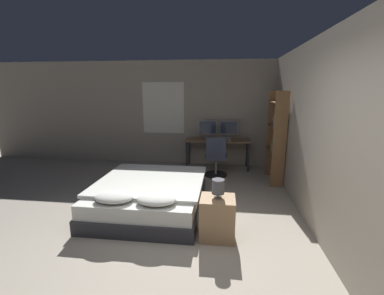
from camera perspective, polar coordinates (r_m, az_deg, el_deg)
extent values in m
plane|color=#9E9384|center=(3.21, -5.72, -25.02)|extent=(20.00, 20.00, 0.00)
cube|color=#9E9384|center=(6.78, 1.96, 7.52)|extent=(12.00, 0.06, 2.70)
cube|color=silver|center=(6.88, -6.40, 8.74)|extent=(1.10, 0.01, 1.33)
cube|color=black|center=(6.89, -6.38, 8.75)|extent=(1.02, 0.01, 1.25)
cube|color=#9E9384|center=(4.22, 24.92, 3.22)|extent=(0.06, 12.00, 2.70)
cube|color=#2D2D33|center=(4.46, -9.18, -11.94)|extent=(1.69, 1.94, 0.22)
cube|color=silver|center=(4.38, -9.29, -9.34)|extent=(1.63, 1.88, 0.22)
cube|color=silver|center=(4.44, -8.93, -7.19)|extent=(1.73, 1.63, 0.05)
ellipsoid|color=silver|center=(3.79, -16.94, -10.50)|extent=(0.55, 0.38, 0.13)
ellipsoid|color=silver|center=(3.60, -7.90, -11.33)|extent=(0.55, 0.38, 0.13)
cube|color=#997551|center=(3.57, 5.66, -15.30)|extent=(0.46, 0.40, 0.57)
cylinder|color=gray|center=(3.44, 5.76, -10.99)|extent=(0.10, 0.10, 0.01)
cylinder|color=gray|center=(3.43, 5.77, -10.49)|extent=(0.02, 0.02, 0.05)
cylinder|color=#4C4C51|center=(3.39, 5.82, -8.61)|extent=(0.16, 0.16, 0.19)
cube|color=#846042|center=(6.49, 5.74, 1.65)|extent=(1.61, 0.57, 0.03)
cylinder|color=#2D2D33|center=(6.40, -1.18, -1.84)|extent=(0.05, 0.05, 0.71)
cylinder|color=#2D2D33|center=(6.37, 12.44, -2.21)|extent=(0.05, 0.05, 0.71)
cylinder|color=#2D2D33|center=(6.85, -0.62, -0.86)|extent=(0.05, 0.05, 0.71)
cylinder|color=#2D2D33|center=(6.82, 12.08, -1.20)|extent=(0.05, 0.05, 0.71)
cylinder|color=#B7B7BC|center=(6.68, 3.48, 2.19)|extent=(0.16, 0.16, 0.01)
cylinder|color=#B7B7BC|center=(6.67, 3.49, 2.62)|extent=(0.03, 0.03, 0.09)
cube|color=#B7B7BC|center=(6.63, 3.51, 4.49)|extent=(0.46, 0.03, 0.35)
cube|color=#232D42|center=(6.62, 3.51, 4.47)|extent=(0.43, 0.00, 0.32)
cylinder|color=#B7B7BC|center=(6.67, 8.08, 2.07)|extent=(0.16, 0.16, 0.01)
cylinder|color=#B7B7BC|center=(6.66, 8.10, 2.50)|extent=(0.03, 0.03, 0.09)
cube|color=#B7B7BC|center=(6.62, 8.16, 4.37)|extent=(0.46, 0.03, 0.35)
cube|color=#232D42|center=(6.61, 8.16, 4.35)|extent=(0.43, 0.00, 0.32)
cube|color=#B7B7BC|center=(6.31, 5.70, 1.55)|extent=(0.39, 0.13, 0.02)
ellipsoid|color=#B7B7BC|center=(6.30, 8.32, 1.56)|extent=(0.07, 0.05, 0.04)
cylinder|color=black|center=(6.07, 5.27, -5.99)|extent=(0.52, 0.52, 0.04)
cylinder|color=gray|center=(6.01, 5.31, -4.10)|extent=(0.05, 0.05, 0.38)
cube|color=#33384C|center=(5.95, 5.36, -2.03)|extent=(0.48, 0.48, 0.07)
cube|color=#33384C|center=(5.68, 5.34, -0.04)|extent=(0.43, 0.05, 0.45)
cube|color=brown|center=(5.38, 18.89, 1.42)|extent=(0.26, 0.02, 1.94)
cube|color=brown|center=(6.12, 17.46, 2.81)|extent=(0.26, 0.02, 1.94)
cube|color=brown|center=(5.81, 17.93, -0.66)|extent=(0.26, 0.74, 0.02)
cube|color=brown|center=(5.71, 18.29, 4.46)|extent=(0.26, 0.74, 0.02)
cube|color=brown|center=(5.67, 18.65, 9.51)|extent=(0.26, 0.74, 0.02)
cube|color=orange|center=(5.45, 18.70, -0.08)|extent=(0.22, 0.03, 0.26)
cube|color=#7A387F|center=(5.49, 18.60, -0.21)|extent=(0.22, 0.03, 0.21)
cube|color=gold|center=(5.53, 18.51, -0.19)|extent=(0.22, 0.04, 0.20)
cube|color=teal|center=(5.56, 18.44, -0.04)|extent=(0.22, 0.03, 0.21)
cube|color=#BCB29E|center=(5.61, 18.35, -0.11)|extent=(0.22, 0.04, 0.17)
cube|color=#337042|center=(5.64, 18.28, 0.35)|extent=(0.22, 0.03, 0.25)
cube|color=teal|center=(5.68, 18.21, 0.29)|extent=(0.22, 0.02, 0.22)
cube|color=gold|center=(5.71, 18.15, 0.13)|extent=(0.22, 0.02, 0.18)
cube|color=orange|center=(5.74, 18.09, 0.46)|extent=(0.22, 0.03, 0.23)
cube|color=orange|center=(5.36, 19.07, 5.08)|extent=(0.22, 0.03, 0.20)
cube|color=#BCB29E|center=(5.39, 19.03, 5.47)|extent=(0.22, 0.03, 0.26)
cube|color=#7A387F|center=(5.43, 18.95, 5.54)|extent=(0.22, 0.02, 0.27)
cube|color=#337042|center=(5.46, 18.85, 5.17)|extent=(0.22, 0.03, 0.19)
cube|color=orange|center=(5.50, 18.78, 5.61)|extent=(0.22, 0.04, 0.26)
cube|color=#28282D|center=(5.56, 18.65, 5.33)|extent=(0.22, 0.04, 0.19)
cube|color=#28282D|center=(5.60, 18.57, 5.52)|extent=(0.22, 0.03, 0.22)
cube|color=#BCB29E|center=(5.64, 18.49, 5.38)|extent=(0.22, 0.03, 0.18)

